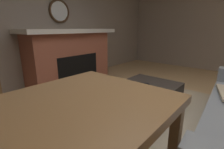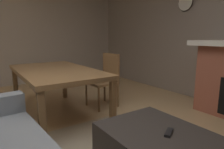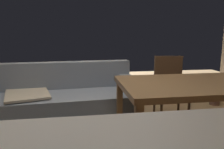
{
  "view_description": "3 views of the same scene",
  "coord_description": "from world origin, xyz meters",
  "px_view_note": "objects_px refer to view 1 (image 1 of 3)",
  "views": [
    {
      "loc": [
        1.53,
        0.58,
        1.18
      ],
      "look_at": [
        0.42,
        -0.38,
        0.77
      ],
      "focal_mm": 26.54,
      "sensor_mm": 36.0,
      "label": 1
    },
    {
      "loc": [
        -1.56,
        0.71,
        1.21
      ],
      "look_at": [
        -0.05,
        -0.31,
        0.86
      ],
      "focal_mm": 31.3,
      "sensor_mm": 36.0,
      "label": 2
    },
    {
      "loc": [
        -0.06,
        -2.34,
        1.26
      ],
      "look_at": [
        0.22,
        -0.51,
        0.91
      ],
      "focal_mm": 34.17,
      "sensor_mm": 36.0,
      "label": 3
    }
  ],
  "objects_px": {
    "ottoman_coffee_table": "(143,98)",
    "tv_remote": "(143,84)",
    "round_wall_mirror": "(59,11)",
    "dining_table": "(20,138)",
    "small_dog": "(151,83)",
    "fireplace": "(70,56)"
  },
  "relations": [
    {
      "from": "round_wall_mirror",
      "to": "dining_table",
      "type": "height_order",
      "value": "round_wall_mirror"
    },
    {
      "from": "small_dog",
      "to": "tv_remote",
      "type": "bearing_deg",
      "value": 18.9
    },
    {
      "from": "ottoman_coffee_table",
      "to": "dining_table",
      "type": "distance_m",
      "value": 1.86
    },
    {
      "from": "fireplace",
      "to": "dining_table",
      "type": "xyz_separation_m",
      "value": [
        1.92,
        2.31,
        0.08
      ]
    },
    {
      "from": "fireplace",
      "to": "ottoman_coffee_table",
      "type": "height_order",
      "value": "fireplace"
    },
    {
      "from": "round_wall_mirror",
      "to": "tv_remote",
      "type": "xyz_separation_m",
      "value": [
        0.1,
        2.21,
        -1.15
      ]
    },
    {
      "from": "ottoman_coffee_table",
      "to": "dining_table",
      "type": "height_order",
      "value": "dining_table"
    },
    {
      "from": "tv_remote",
      "to": "small_dog",
      "type": "height_order",
      "value": "tv_remote"
    },
    {
      "from": "tv_remote",
      "to": "dining_table",
      "type": "xyz_separation_m",
      "value": [
        1.83,
        0.38,
        0.28
      ]
    },
    {
      "from": "round_wall_mirror",
      "to": "small_dog",
      "type": "relative_size",
      "value": 0.96
    },
    {
      "from": "dining_table",
      "to": "round_wall_mirror",
      "type": "bearing_deg",
      "value": -126.6
    },
    {
      "from": "ottoman_coffee_table",
      "to": "tv_remote",
      "type": "bearing_deg",
      "value": -143.04
    },
    {
      "from": "ottoman_coffee_table",
      "to": "tv_remote",
      "type": "xyz_separation_m",
      "value": [
        -0.06,
        -0.04,
        0.2
      ]
    },
    {
      "from": "fireplace",
      "to": "dining_table",
      "type": "bearing_deg",
      "value": 50.16
    },
    {
      "from": "round_wall_mirror",
      "to": "dining_table",
      "type": "distance_m",
      "value": 3.34
    },
    {
      "from": "fireplace",
      "to": "tv_remote",
      "type": "distance_m",
      "value": 1.94
    },
    {
      "from": "ottoman_coffee_table",
      "to": "dining_table",
      "type": "xyz_separation_m",
      "value": [
        1.77,
        0.34,
        0.48
      ]
    },
    {
      "from": "dining_table",
      "to": "small_dog",
      "type": "height_order",
      "value": "dining_table"
    },
    {
      "from": "fireplace",
      "to": "small_dog",
      "type": "height_order",
      "value": "fireplace"
    },
    {
      "from": "round_wall_mirror",
      "to": "ottoman_coffee_table",
      "type": "distance_m",
      "value": 2.63
    },
    {
      "from": "ottoman_coffee_table",
      "to": "small_dog",
      "type": "height_order",
      "value": "ottoman_coffee_table"
    },
    {
      "from": "tv_remote",
      "to": "ottoman_coffee_table",
      "type": "bearing_deg",
      "value": 8.27
    }
  ]
}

